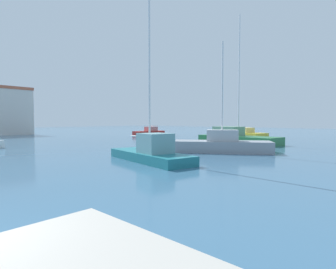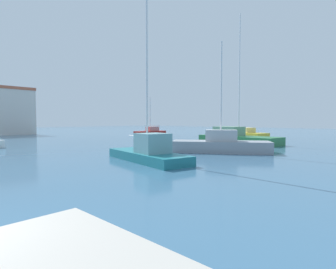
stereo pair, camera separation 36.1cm
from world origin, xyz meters
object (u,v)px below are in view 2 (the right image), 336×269
(sailboat_green_far_left, at_px, (236,137))
(motorboat_yellow_far_right, at_px, (238,135))
(sailboat_teal_distant_east, at_px, (149,151))
(sailboat_red_outer_mooring, at_px, (151,132))
(sailboat_grey_mid_harbor, at_px, (221,145))

(sailboat_green_far_left, relative_size, motorboat_yellow_far_right, 1.59)
(sailboat_teal_distant_east, distance_m, sailboat_green_far_left, 15.48)
(motorboat_yellow_far_right, bearing_deg, sailboat_red_outer_mooring, 94.46)
(sailboat_teal_distant_east, xyz_separation_m, sailboat_green_far_left, (15.26, 2.61, 0.05))
(sailboat_green_far_left, height_order, motorboat_yellow_far_right, sailboat_green_far_left)
(sailboat_green_far_left, bearing_deg, sailboat_red_outer_mooring, 74.01)
(sailboat_red_outer_mooring, xyz_separation_m, motorboat_yellow_far_right, (1.25, -16.03, 0.04))
(sailboat_grey_mid_harbor, relative_size, motorboat_yellow_far_right, 0.99)
(sailboat_green_far_left, height_order, sailboat_grey_mid_harbor, sailboat_green_far_left)
(sailboat_teal_distant_east, height_order, sailboat_red_outer_mooring, sailboat_teal_distant_east)
(sailboat_teal_distant_east, relative_size, sailboat_red_outer_mooring, 1.69)
(sailboat_red_outer_mooring, xyz_separation_m, sailboat_green_far_left, (-5.62, -19.61, 0.12))
(sailboat_red_outer_mooring, distance_m, sailboat_green_far_left, 20.40)
(sailboat_red_outer_mooring, distance_m, sailboat_grey_mid_harbor, 26.77)
(sailboat_teal_distant_east, relative_size, sailboat_grey_mid_harbor, 1.27)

